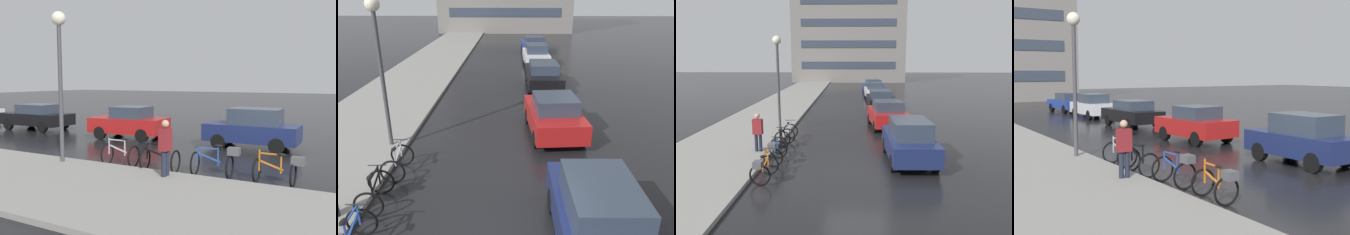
{
  "view_description": "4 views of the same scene",
  "coord_description": "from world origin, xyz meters",
  "views": [
    {
      "loc": [
        -13.5,
        -3.52,
        2.94
      ],
      "look_at": [
        -1.26,
        3.15,
        1.52
      ],
      "focal_mm": 40.0,
      "sensor_mm": 36.0,
      "label": 1
    },
    {
      "loc": [
        0.25,
        -4.93,
        5.37
      ],
      "look_at": [
        0.04,
        4.67,
        1.61
      ],
      "focal_mm": 35.0,
      "sensor_mm": 36.0,
      "label": 2
    },
    {
      "loc": [
        -0.17,
        -11.75,
        4.18
      ],
      "look_at": [
        -0.54,
        2.76,
        1.41
      ],
      "focal_mm": 35.0,
      "sensor_mm": 36.0,
      "label": 3
    },
    {
      "loc": [
        -9.72,
        -10.22,
        3.14
      ],
      "look_at": [
        -0.84,
        3.87,
        1.5
      ],
      "focal_mm": 50.0,
      "sensor_mm": 36.0,
      "label": 4
    }
  ],
  "objects": [
    {
      "name": "ground_plane",
      "position": [
        0.0,
        0.0,
        0.0
      ],
      "size": [
        140.0,
        140.0,
        0.0
      ],
      "primitive_type": "plane",
      "color": "black"
    },
    {
      "name": "sidewalk_kerb",
      "position": [
        -6.0,
        10.0,
        0.07
      ],
      "size": [
        4.8,
        60.0,
        0.14
      ],
      "primitive_type": "cube",
      "color": "gray",
      "rests_on": "ground"
    },
    {
      "name": "bicycle_nearest",
      "position": [
        -3.14,
        -1.4,
        0.48
      ],
      "size": [
        0.76,
        1.35,
        1.01
      ],
      "color": "black",
      "rests_on": "ground"
    },
    {
      "name": "bicycle_second",
      "position": [
        -3.18,
        0.45,
        0.51
      ],
      "size": [
        0.81,
        1.44,
        1.02
      ],
      "color": "black",
      "rests_on": "ground"
    },
    {
      "name": "bicycle_third",
      "position": [
        -3.36,
        2.3,
        0.42
      ],
      "size": [
        0.85,
        1.19,
        1.0
      ],
      "color": "black",
      "rests_on": "ground"
    },
    {
      "name": "bicycle_farthest",
      "position": [
        -3.29,
        3.89,
        0.42
      ],
      "size": [
        0.81,
        1.16,
        0.99
      ],
      "color": "black",
      "rests_on": "ground"
    },
    {
      "name": "car_navy",
      "position": [
        2.09,
        0.86,
        0.86
      ],
      "size": [
        1.79,
        3.95,
        1.73
      ],
      "color": "navy",
      "rests_on": "ground"
    },
    {
      "name": "car_red",
      "position": [
        1.87,
        7.03,
        0.8
      ],
      "size": [
        2.19,
        3.88,
        1.61
      ],
      "color": "#AD1919",
      "rests_on": "ground"
    },
    {
      "name": "car_black",
      "position": [
        2.02,
        13.75,
        0.77
      ],
      "size": [
        1.96,
        4.41,
        1.5
      ],
      "color": "black",
      "rests_on": "ground"
    },
    {
      "name": "car_white",
      "position": [
        1.96,
        19.58,
        0.82
      ],
      "size": [
        1.91,
        4.0,
        1.64
      ],
      "color": "silver",
      "rests_on": "ground"
    },
    {
      "name": "car_blue",
      "position": [
        2.14,
        25.13,
        0.75
      ],
      "size": [
        2.31,
        4.01,
        1.48
      ],
      "color": "navy",
      "rests_on": "ground"
    },
    {
      "name": "pedestrian",
      "position": [
        -4.17,
        1.65,
        1.01
      ],
      "size": [
        0.41,
        0.26,
        1.79
      ],
      "color": "#1E2333",
      "rests_on": "ground"
    },
    {
      "name": "streetlamp",
      "position": [
        -4.14,
        5.71,
        3.73
      ],
      "size": [
        0.47,
        0.47,
        5.19
      ],
      "color": "#424247",
      "rests_on": "ground"
    },
    {
      "name": "building_facade_main",
      "position": [
        -0.8,
        42.67,
        7.41
      ],
      "size": [
        17.44,
        7.79,
        14.82
      ],
      "color": "gray",
      "rests_on": "ground"
    }
  ]
}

